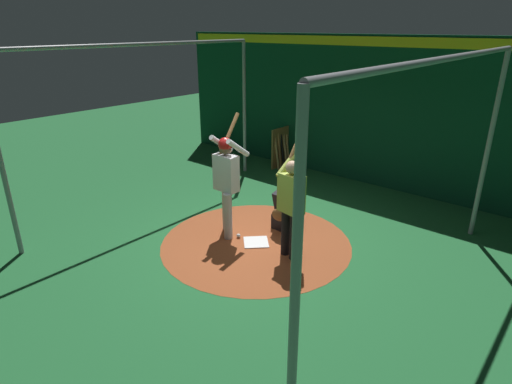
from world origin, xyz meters
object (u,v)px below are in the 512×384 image
object	(u,v)px
visitor	(291,203)
baseball_0	(238,236)
home_plate	(256,242)
bat_rack	(285,147)
batter	(226,177)
catcher	(285,211)

from	to	relation	value
visitor	baseball_0	distance (m)	1.40
home_plate	baseball_0	xyz separation A→B (m)	(0.06, -0.36, 0.03)
home_plate	visitor	distance (m)	1.17
baseball_0	bat_rack	bearing A→B (deg)	-154.15
batter	visitor	size ratio (longest dim) A/B	1.06
batter	baseball_0	world-z (taller)	batter
bat_rack	baseball_0	world-z (taller)	bat_rack
batter	bat_rack	world-z (taller)	batter
catcher	baseball_0	world-z (taller)	catcher
batter	catcher	size ratio (longest dim) A/B	2.26
home_plate	catcher	world-z (taller)	catcher
home_plate	batter	distance (m)	1.25
home_plate	visitor	xyz separation A→B (m)	(-0.02, 0.71, 0.93)
visitor	bat_rack	distance (m)	4.87
catcher	baseball_0	size ratio (longest dim) A/B	12.72
catcher	baseball_0	xyz separation A→B (m)	(0.82, -0.41, -0.32)
catcher	bat_rack	bearing A→B (deg)	-143.27
visitor	bat_rack	xyz separation A→B (m)	(-3.84, -2.96, -0.45)
bat_rack	baseball_0	size ratio (longest dim) A/B	14.32
catcher	baseball_0	bearing A→B (deg)	-26.44
bat_rack	home_plate	bearing A→B (deg)	30.32
catcher	bat_rack	world-z (taller)	bat_rack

